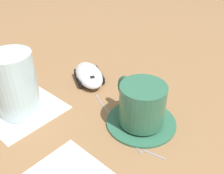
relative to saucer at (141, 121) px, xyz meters
The scene contains 7 objects.
ground_plane 0.14m from the saucer, 65.79° to the right, with size 3.00×3.00×0.00m, color olive.
saucer is the anchor object (origin of this frame).
coffee_cup 0.04m from the saucer, 43.55° to the right, with size 0.08×0.11×0.07m.
computer_mouse 0.18m from the saucer, 111.39° to the right, with size 0.12×0.13×0.03m.
mouse_cable 0.04m from the saucer, 47.32° to the right, with size 0.09×0.19×0.00m.
napkin_under_glass 0.23m from the saucer, 66.89° to the right, with size 0.14×0.14×0.00m, color white.
drinking_glass 0.24m from the saucer, 65.81° to the right, with size 0.08×0.08×0.12m, color silver.
Camera 1 is at (0.26, 0.26, 0.31)m, focal length 40.00 mm.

